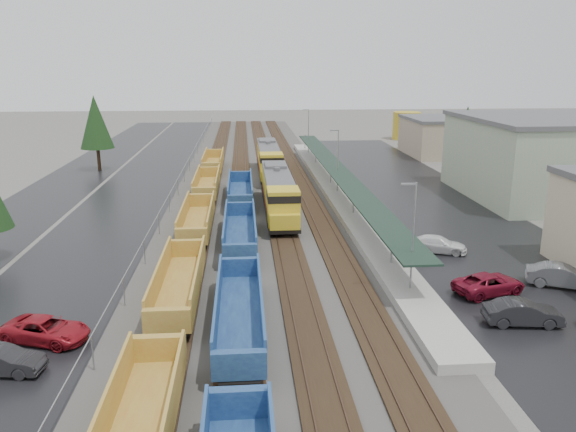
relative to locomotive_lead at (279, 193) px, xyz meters
name	(u,v)px	position (x,y,z in m)	size (l,w,h in m)	color
ballast_strip	(255,181)	(-2.00, 17.78, -2.32)	(20.00, 160.00, 0.08)	#302D2B
trackbed	(255,180)	(-2.00, 17.78, -2.20)	(14.60, 160.00, 0.22)	black
west_parking_lot	(143,183)	(-17.00, 17.78, -2.35)	(10.00, 160.00, 0.02)	black
west_road	(66,184)	(-27.00, 17.78, -2.35)	(9.00, 160.00, 0.02)	black
east_commuter_lot	(415,195)	(17.00, 7.78, -2.35)	(16.00, 100.00, 0.02)	black
station_platform	(337,191)	(7.50, 7.79, -1.63)	(3.00, 80.00, 8.00)	#9E9B93
chainlink_fence	(183,173)	(-11.50, 16.22, -0.75)	(0.08, 160.04, 2.02)	gray
distant_hills	(358,103)	(42.79, 168.46, -2.36)	(301.00, 140.00, 25.20)	#51644E
tree_west_far	(96,122)	(-25.00, 27.78, 4.76)	(4.84, 4.84, 11.00)	#332316
tree_east	(466,133)	(26.00, 15.78, 4.11)	(4.40, 4.40, 10.00)	#332316
locomotive_lead	(279,193)	(0.00, 0.00, 0.00)	(2.96, 19.52, 4.42)	black
locomotive_trail	(269,160)	(0.00, 21.00, 0.00)	(2.96, 19.52, 4.42)	black
well_string_yellow	(190,247)	(-8.00, -13.65, -1.17)	(2.72, 92.43, 2.41)	#B17831
well_string_blue	(240,313)	(-4.00, -26.31, -1.17)	(2.71, 79.33, 2.40)	navy
storage_tank	(406,126)	(30.56, 58.72, 0.48)	(5.68, 5.68, 5.68)	gold
parked_car_west_b	(1,361)	(-16.14, -30.04, -1.66)	(4.25, 1.48, 1.40)	black
parked_car_west_c	(46,330)	(-15.03, -26.64, -1.66)	(5.03, 2.32, 1.40)	maroon
parked_car_east_a	(523,313)	(13.15, -26.80, -1.60)	(4.63, 1.61, 1.52)	black
parked_car_east_b	(489,284)	(13.15, -21.98, -1.65)	(5.13, 2.37, 1.43)	maroon
parked_car_east_c	(438,244)	(12.59, -13.11, -1.67)	(4.74, 1.93, 1.38)	silver
parked_car_east_e	(562,276)	(18.83, -21.24, -1.56)	(4.87, 1.70, 1.60)	#535558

